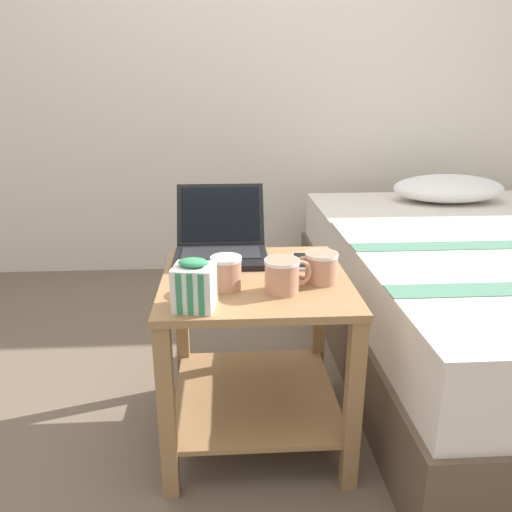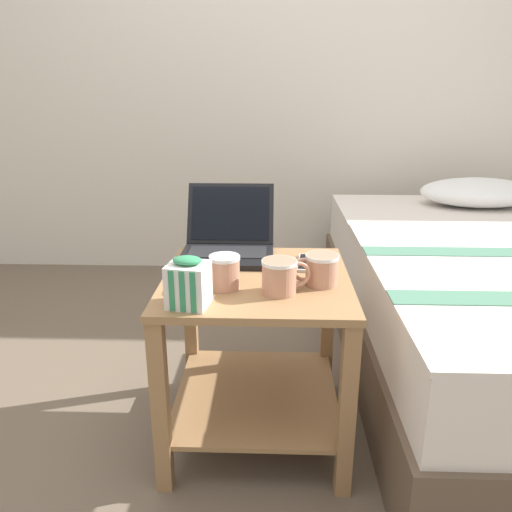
{
  "view_description": "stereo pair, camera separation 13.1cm",
  "coord_description": "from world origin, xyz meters",
  "views": [
    {
      "loc": [
        -0.08,
        -1.39,
        1.09
      ],
      "look_at": [
        0.0,
        -0.04,
        0.63
      ],
      "focal_mm": 35.0,
      "sensor_mm": 36.0,
      "label": 1
    },
    {
      "loc": [
        0.05,
        -1.4,
        1.09
      ],
      "look_at": [
        0.0,
        -0.04,
        0.63
      ],
      "focal_mm": 35.0,
      "sensor_mm": 36.0,
      "label": 2
    }
  ],
  "objects": [
    {
      "name": "laptop",
      "position": [
        -0.1,
        0.21,
        0.6
      ],
      "size": [
        0.3,
        0.33,
        0.21
      ],
      "color": "black",
      "rests_on": "bedside_table"
    },
    {
      "name": "snack_bag",
      "position": [
        -0.17,
        -0.21,
        0.61
      ],
      "size": [
        0.12,
        0.11,
        0.13
      ],
      "color": "white",
      "rests_on": "bedside_table"
    },
    {
      "name": "cell_phone",
      "position": [
        0.17,
        0.12,
        0.56
      ],
      "size": [
        0.09,
        0.16,
        0.01
      ],
      "color": "#B7BABC",
      "rests_on": "bedside_table"
    },
    {
      "name": "mug_front_left",
      "position": [
        -0.08,
        -0.09,
        0.6
      ],
      "size": [
        0.09,
        0.12,
        0.1
      ],
      "color": "tan",
      "rests_on": "bedside_table"
    },
    {
      "name": "ground_plane",
      "position": [
        0.0,
        0.0,
        0.0
      ],
      "size": [
        8.0,
        8.0,
        0.0
      ],
      "primitive_type": "plane",
      "color": "brown"
    },
    {
      "name": "bedside_table",
      "position": [
        0.0,
        0.0,
        0.35
      ],
      "size": [
        0.56,
        0.57,
        0.55
      ],
      "color": "#997047",
      "rests_on": "ground_plane"
    },
    {
      "name": "mug_mid_center",
      "position": [
        0.19,
        -0.06,
        0.6
      ],
      "size": [
        0.13,
        0.09,
        0.09
      ],
      "color": "tan",
      "rests_on": "bedside_table"
    },
    {
      "name": "back_wall",
      "position": [
        0.0,
        1.62,
        1.25
      ],
      "size": [
        8.0,
        0.05,
        2.5
      ],
      "color": "beige",
      "rests_on": "ground_plane"
    },
    {
      "name": "mug_front_right",
      "position": [
        0.07,
        -0.12,
        0.6
      ],
      "size": [
        0.14,
        0.1,
        0.09
      ],
      "color": "tan",
      "rests_on": "bedside_table"
    }
  ]
}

